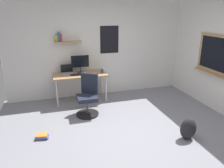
% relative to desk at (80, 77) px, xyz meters
% --- Properties ---
extents(ground_plane, '(5.20, 5.20, 0.00)m').
position_rel_desk_xyz_m(ground_plane, '(0.62, -2.04, -0.67)').
color(ground_plane, gray).
rests_on(ground_plane, ground).
extents(wall_back, '(5.00, 0.30, 2.60)m').
position_rel_desk_xyz_m(wall_back, '(0.61, 0.41, 0.63)').
color(wall_back, silver).
rests_on(wall_back, ground).
extents(desk, '(1.38, 0.65, 0.74)m').
position_rel_desk_xyz_m(desk, '(0.00, 0.00, 0.00)').
color(desk, tan).
rests_on(desk, ground).
extents(office_chair, '(0.56, 0.57, 0.95)m').
position_rel_desk_xyz_m(office_chair, '(0.03, -0.85, -0.26)').
color(office_chair, black).
rests_on(office_chair, ground).
extents(laptop, '(0.31, 0.21, 0.23)m').
position_rel_desk_xyz_m(laptop, '(-0.31, 0.15, 0.13)').
color(laptop, '#ADAFB5').
rests_on(laptop, desk).
extents(monitor_primary, '(0.46, 0.17, 0.46)m').
position_rel_desk_xyz_m(monitor_primary, '(0.03, 0.11, 0.35)').
color(monitor_primary, '#38383D').
rests_on(monitor_primary, desk).
extents(keyboard, '(0.37, 0.13, 0.02)m').
position_rel_desk_xyz_m(keyboard, '(-0.07, -0.08, 0.09)').
color(keyboard, black).
rests_on(keyboard, desk).
extents(computer_mouse, '(0.10, 0.06, 0.03)m').
position_rel_desk_xyz_m(computer_mouse, '(0.21, -0.08, 0.09)').
color(computer_mouse, '#262628').
rests_on(computer_mouse, desk).
extents(coffee_mug, '(0.08, 0.08, 0.09)m').
position_rel_desk_xyz_m(coffee_mug, '(0.59, -0.03, 0.12)').
color(coffee_mug, '#334CA5').
rests_on(coffee_mug, desk).
extents(backpack, '(0.32, 0.22, 0.42)m').
position_rel_desk_xyz_m(backpack, '(1.63, -2.44, -0.46)').
color(backpack, '#232328').
rests_on(backpack, ground).
extents(book_stack_on_floor, '(0.25, 0.19, 0.09)m').
position_rel_desk_xyz_m(book_stack_on_floor, '(-1.01, -1.63, -0.63)').
color(book_stack_on_floor, '#7A3D99').
rests_on(book_stack_on_floor, ground).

